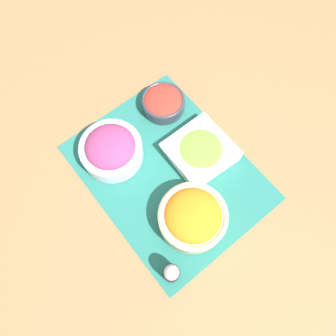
{
  "coord_description": "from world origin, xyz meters",
  "views": [
    {
      "loc": [
        -0.27,
        0.22,
        0.92
      ],
      "look_at": [
        0.0,
        0.0,
        0.03
      ],
      "focal_mm": 35.0,
      "sensor_mm": 36.0,
      "label": 1
    }
  ],
  "objects_px": {
    "lettuce_bowl": "(200,151)",
    "onion_bowl": "(111,149)",
    "pepper_shaker": "(171,273)",
    "carrot_bowl": "(193,217)",
    "tomato_bowl": "(163,102)"
  },
  "relations": [
    {
      "from": "tomato_bowl",
      "to": "pepper_shaker",
      "type": "xyz_separation_m",
      "value": [
        -0.42,
        0.31,
        0.02
      ]
    },
    {
      "from": "carrot_bowl",
      "to": "tomato_bowl",
      "type": "relative_size",
      "value": 1.38
    },
    {
      "from": "onion_bowl",
      "to": "pepper_shaker",
      "type": "distance_m",
      "value": 0.39
    },
    {
      "from": "tomato_bowl",
      "to": "lettuce_bowl",
      "type": "height_order",
      "value": "tomato_bowl"
    },
    {
      "from": "carrot_bowl",
      "to": "tomato_bowl",
      "type": "bearing_deg",
      "value": -26.31
    },
    {
      "from": "carrot_bowl",
      "to": "lettuce_bowl",
      "type": "bearing_deg",
      "value": -47.04
    },
    {
      "from": "pepper_shaker",
      "to": "onion_bowl",
      "type": "bearing_deg",
      "value": -11.84
    },
    {
      "from": "tomato_bowl",
      "to": "onion_bowl",
      "type": "xyz_separation_m",
      "value": [
        -0.04,
        0.23,
        0.02
      ]
    },
    {
      "from": "carrot_bowl",
      "to": "tomato_bowl",
      "type": "distance_m",
      "value": 0.38
    },
    {
      "from": "lettuce_bowl",
      "to": "pepper_shaker",
      "type": "height_order",
      "value": "pepper_shaker"
    },
    {
      "from": "tomato_bowl",
      "to": "pepper_shaker",
      "type": "distance_m",
      "value": 0.52
    },
    {
      "from": "lettuce_bowl",
      "to": "onion_bowl",
      "type": "bearing_deg",
      "value": 52.21
    },
    {
      "from": "carrot_bowl",
      "to": "pepper_shaker",
      "type": "relative_size",
      "value": 2.08
    },
    {
      "from": "carrot_bowl",
      "to": "tomato_bowl",
      "type": "xyz_separation_m",
      "value": [
        0.34,
        -0.17,
        -0.02
      ]
    },
    {
      "from": "tomato_bowl",
      "to": "onion_bowl",
      "type": "bearing_deg",
      "value": 99.81
    }
  ]
}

